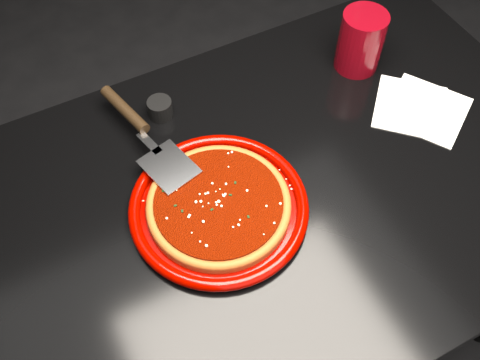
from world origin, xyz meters
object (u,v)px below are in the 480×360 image
Objects in this scene: table at (276,265)px; plate at (219,207)px; cup at (361,41)px; ramekin at (160,108)px; pizza_server at (146,134)px.

plate reaches higher than table.
cup is 0.46m from ramekin.
pizza_server is (-0.06, 0.20, 0.03)m from plate.
pizza_server is at bearing -179.54° from cup.
plate is 0.27m from ramekin.
ramekin is (-0.45, 0.07, -0.05)m from cup.
table is 0.41m from plate.
pizza_server reaches higher than plate.
cup reaches higher than table.
cup is at bearing 34.48° from table.
pizza_server is at bearing -128.67° from ramekin.
plate is at bearing 178.37° from table.
pizza_server is at bearing 135.51° from table.
ramekin is (-0.00, 0.27, 0.01)m from plate.
cup is (0.30, 0.21, 0.44)m from table.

